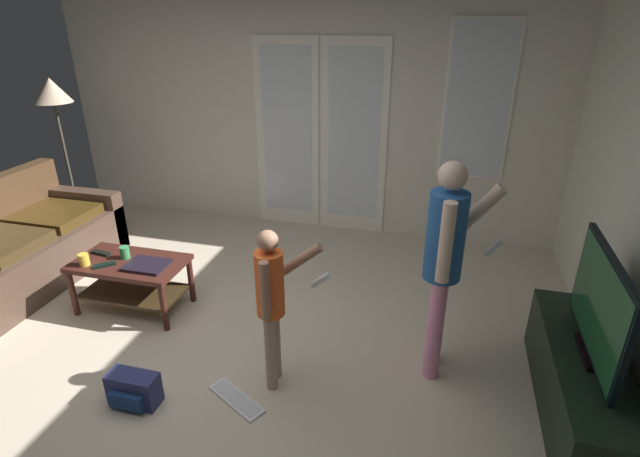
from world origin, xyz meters
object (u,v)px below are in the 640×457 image
at_px(flat_screen_tv, 600,307).
at_px(tv_remote_black, 101,253).
at_px(cup_by_laptop, 125,252).
at_px(dvd_remote_slim, 104,265).
at_px(floor_lamp, 53,98).
at_px(loose_keyboard, 236,399).
at_px(person_child, 272,296).
at_px(coffee_table, 131,274).
at_px(tv_stand, 579,385).
at_px(person_adult, 445,254).
at_px(laptop_closed, 147,265).
at_px(backpack, 133,390).
at_px(cup_near_edge, 84,260).

bearing_deg(flat_screen_tv, tv_remote_black, 173.76).
distance_m(cup_by_laptop, dvd_remote_slim, 0.19).
relative_size(floor_lamp, loose_keyboard, 3.75).
relative_size(flat_screen_tv, tv_remote_black, 5.73).
height_order(flat_screen_tv, person_child, person_child).
height_order(coffee_table, person_child, person_child).
distance_m(coffee_table, tv_stand, 3.36).
xyz_separation_m(person_adult, floor_lamp, (-4.06, 1.44, 0.57)).
distance_m(person_adult, loose_keyboard, 1.64).
bearing_deg(tv_stand, cup_by_laptop, 173.37).
xyz_separation_m(flat_screen_tv, person_adult, (-0.87, 0.20, 0.12)).
bearing_deg(loose_keyboard, floor_lamp, 143.84).
bearing_deg(coffee_table, flat_screen_tv, -5.94).
distance_m(person_adult, cup_by_laptop, 2.57).
height_order(floor_lamp, dvd_remote_slim, floor_lamp).
xyz_separation_m(loose_keyboard, laptop_closed, (-1.06, 0.75, 0.45)).
relative_size(coffee_table, tv_remote_black, 5.30).
height_order(coffee_table, backpack, coffee_table).
height_order(backpack, cup_by_laptop, cup_by_laptop).
xyz_separation_m(tv_stand, backpack, (-2.71, -0.62, -0.12)).
xyz_separation_m(laptop_closed, tv_remote_black, (-0.49, 0.09, -0.00)).
relative_size(floor_lamp, cup_near_edge, 17.06).
distance_m(coffee_table, backpack, 1.18).
relative_size(coffee_table, laptop_closed, 2.77).
distance_m(person_child, laptop_closed, 1.37).
relative_size(person_child, backpack, 3.49).
xyz_separation_m(coffee_table, loose_keyboard, (1.26, -0.79, -0.31)).
relative_size(person_adult, person_child, 1.34).
distance_m(loose_keyboard, dvd_remote_slim, 1.61).
relative_size(loose_keyboard, cup_by_laptop, 4.42).
distance_m(laptop_closed, cup_by_laptop, 0.27).
height_order(tv_stand, flat_screen_tv, flat_screen_tv).
distance_m(tv_remote_black, dvd_remote_slim, 0.24).
xyz_separation_m(loose_keyboard, cup_by_laptop, (-1.32, 0.83, 0.49)).
xyz_separation_m(person_child, floor_lamp, (-3.04, 1.84, 0.79)).
bearing_deg(floor_lamp, person_adult, -19.50).
relative_size(loose_keyboard, dvd_remote_slim, 2.63).
bearing_deg(dvd_remote_slim, loose_keyboard, -67.85).
distance_m(person_child, floor_lamp, 3.64).
bearing_deg(laptop_closed, person_adult, -2.95).
bearing_deg(person_adult, dvd_remote_slim, 179.53).
bearing_deg(coffee_table, cup_near_edge, -153.68).
height_order(floor_lamp, cup_near_edge, floor_lamp).
height_order(loose_keyboard, tv_remote_black, tv_remote_black).
height_order(flat_screen_tv, laptop_closed, flat_screen_tv).
xyz_separation_m(laptop_closed, cup_by_laptop, (-0.25, 0.09, 0.04)).
height_order(person_child, backpack, person_child).
xyz_separation_m(coffee_table, cup_by_laptop, (-0.06, 0.04, 0.17)).
xyz_separation_m(tv_stand, person_child, (-1.90, -0.20, 0.45)).
xyz_separation_m(backpack, loose_keyboard, (0.62, 0.18, -0.10)).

